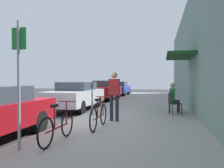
{
  "coord_description": "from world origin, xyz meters",
  "views": [
    {
      "loc": [
        3.19,
        -7.09,
        1.54
      ],
      "look_at": [
        0.02,
        6.93,
        1.28
      ],
      "focal_mm": 35.29,
      "sensor_mm": 36.0,
      "label": 1
    }
  ],
  "objects_px": {
    "bicycle_1": "(99,116)",
    "parking_meter": "(92,96)",
    "cafe_chair_1": "(172,101)",
    "parked_car_3": "(119,88)",
    "street_sign": "(19,75)",
    "bicycle_0": "(58,126)",
    "pedestrian_standing": "(114,92)",
    "seated_patron_1": "(174,96)",
    "parked_car_1": "(76,95)",
    "parked_car_2": "(105,90)",
    "cafe_chair_0": "(173,103)"
  },
  "relations": [
    {
      "from": "bicycle_1",
      "to": "parking_meter",
      "type": "bearing_deg",
      "value": 112.44
    },
    {
      "from": "pedestrian_standing",
      "to": "bicycle_1",
      "type": "bearing_deg",
      "value": -99.57
    },
    {
      "from": "bicycle_1",
      "to": "pedestrian_standing",
      "type": "xyz_separation_m",
      "value": [
        0.2,
        1.21,
        0.64
      ]
    },
    {
      "from": "parked_car_1",
      "to": "bicycle_0",
      "type": "bearing_deg",
      "value": -71.81
    },
    {
      "from": "parked_car_1",
      "to": "bicycle_1",
      "type": "distance_m",
      "value": 5.06
    },
    {
      "from": "parked_car_1",
      "to": "street_sign",
      "type": "distance_m",
      "value": 6.97
    },
    {
      "from": "parked_car_1",
      "to": "seated_patron_1",
      "type": "relative_size",
      "value": 3.41
    },
    {
      "from": "parked_car_2",
      "to": "cafe_chair_0",
      "type": "relative_size",
      "value": 5.06
    },
    {
      "from": "parked_car_3",
      "to": "parked_car_2",
      "type": "bearing_deg",
      "value": -90.0
    },
    {
      "from": "street_sign",
      "to": "seated_patron_1",
      "type": "height_order",
      "value": "street_sign"
    },
    {
      "from": "parking_meter",
      "to": "seated_patron_1",
      "type": "relative_size",
      "value": 1.02
    },
    {
      "from": "seated_patron_1",
      "to": "street_sign",
      "type": "bearing_deg",
      "value": -117.98
    },
    {
      "from": "parked_car_1",
      "to": "parked_car_3",
      "type": "xyz_separation_m",
      "value": [
        0.0,
        11.45,
        -0.03
      ]
    },
    {
      "from": "bicycle_0",
      "to": "bicycle_1",
      "type": "bearing_deg",
      "value": 72.66
    },
    {
      "from": "bicycle_1",
      "to": "cafe_chair_1",
      "type": "relative_size",
      "value": 1.97
    },
    {
      "from": "parking_meter",
      "to": "parked_car_1",
      "type": "bearing_deg",
      "value": 125.96
    },
    {
      "from": "cafe_chair_1",
      "to": "parked_car_2",
      "type": "bearing_deg",
      "value": 126.56
    },
    {
      "from": "parked_car_1",
      "to": "cafe_chair_1",
      "type": "height_order",
      "value": "parked_car_1"
    },
    {
      "from": "street_sign",
      "to": "bicycle_0",
      "type": "xyz_separation_m",
      "value": [
        0.48,
        0.72,
        -1.16
      ]
    },
    {
      "from": "parking_meter",
      "to": "cafe_chair_1",
      "type": "relative_size",
      "value": 1.52
    },
    {
      "from": "pedestrian_standing",
      "to": "cafe_chair_1",
      "type": "bearing_deg",
      "value": 52.46
    },
    {
      "from": "parked_car_1",
      "to": "street_sign",
      "type": "height_order",
      "value": "street_sign"
    },
    {
      "from": "parked_car_1",
      "to": "pedestrian_standing",
      "type": "distance_m",
      "value": 4.19
    },
    {
      "from": "cafe_chair_1",
      "to": "pedestrian_standing",
      "type": "relative_size",
      "value": 0.51
    },
    {
      "from": "parked_car_2",
      "to": "street_sign",
      "type": "xyz_separation_m",
      "value": [
        1.5,
        -12.66,
        0.87
      ]
    },
    {
      "from": "parked_car_2",
      "to": "bicycle_1",
      "type": "xyz_separation_m",
      "value": [
        2.48,
        -10.32,
        -0.29
      ]
    },
    {
      "from": "street_sign",
      "to": "cafe_chair_1",
      "type": "relative_size",
      "value": 2.99
    },
    {
      "from": "bicycle_1",
      "to": "parked_car_3",
      "type": "bearing_deg",
      "value": 98.91
    },
    {
      "from": "bicycle_1",
      "to": "cafe_chair_1",
      "type": "height_order",
      "value": "bicycle_1"
    },
    {
      "from": "parking_meter",
      "to": "cafe_chair_1",
      "type": "bearing_deg",
      "value": 27.03
    },
    {
      "from": "parked_car_1",
      "to": "parked_car_2",
      "type": "height_order",
      "value": "parked_car_2"
    },
    {
      "from": "street_sign",
      "to": "cafe_chair_0",
      "type": "xyz_separation_m",
      "value": [
        3.26,
        5.36,
        -1.02
      ]
    },
    {
      "from": "parked_car_2",
      "to": "cafe_chair_0",
      "type": "distance_m",
      "value": 8.71
    },
    {
      "from": "cafe_chair_0",
      "to": "seated_patron_1",
      "type": "relative_size",
      "value": 0.67
    },
    {
      "from": "bicycle_0",
      "to": "street_sign",
      "type": "bearing_deg",
      "value": -123.52
    },
    {
      "from": "bicycle_0",
      "to": "bicycle_1",
      "type": "relative_size",
      "value": 1.0
    },
    {
      "from": "bicycle_0",
      "to": "seated_patron_1",
      "type": "distance_m",
      "value": 6.22
    },
    {
      "from": "parking_meter",
      "to": "street_sign",
      "type": "height_order",
      "value": "street_sign"
    },
    {
      "from": "pedestrian_standing",
      "to": "parked_car_3",
      "type": "bearing_deg",
      "value": 100.4
    },
    {
      "from": "bicycle_0",
      "to": "pedestrian_standing",
      "type": "height_order",
      "value": "pedestrian_standing"
    },
    {
      "from": "bicycle_0",
      "to": "cafe_chair_0",
      "type": "distance_m",
      "value": 5.41
    },
    {
      "from": "cafe_chair_1",
      "to": "parked_car_3",
      "type": "bearing_deg",
      "value": 111.72
    },
    {
      "from": "parked_car_3",
      "to": "pedestrian_standing",
      "type": "height_order",
      "value": "pedestrian_standing"
    },
    {
      "from": "seated_patron_1",
      "to": "parked_car_1",
      "type": "bearing_deg",
      "value": 174.09
    },
    {
      "from": "bicycle_0",
      "to": "cafe_chair_1",
      "type": "height_order",
      "value": "bicycle_0"
    },
    {
      "from": "street_sign",
      "to": "pedestrian_standing",
      "type": "height_order",
      "value": "street_sign"
    },
    {
      "from": "bicycle_0",
      "to": "parked_car_3",
      "type": "bearing_deg",
      "value": 96.46
    },
    {
      "from": "parked_car_1",
      "to": "cafe_chair_1",
      "type": "xyz_separation_m",
      "value": [
        4.76,
        -0.5,
        -0.13
      ]
    },
    {
      "from": "bicycle_1",
      "to": "seated_patron_1",
      "type": "distance_m",
      "value": 4.56
    },
    {
      "from": "parked_car_3",
      "to": "bicycle_1",
      "type": "height_order",
      "value": "parked_car_3"
    }
  ]
}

